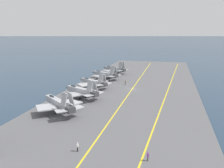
{
  "coord_description": "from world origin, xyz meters",
  "views": [
    {
      "loc": [
        -87.94,
        -14.14,
        22.33
      ],
      "look_at": [
        -4.33,
        6.99,
        2.9
      ],
      "focal_mm": 38.0,
      "sensor_mm": 36.0,
      "label": 1
    }
  ],
  "objects_px": {
    "parked_jet_third": "(93,82)",
    "parked_jet_second": "(81,91)",
    "parked_jet_fourth": "(105,74)",
    "parked_jet_fifth": "(114,69)",
    "crew_purple_vest": "(148,156)",
    "crew_brown_vest": "(125,82)",
    "parked_jet_nearest": "(58,103)",
    "crew_white_vest": "(77,146)"
  },
  "relations": [
    {
      "from": "parked_jet_fourth",
      "to": "crew_white_vest",
      "type": "distance_m",
      "value": 67.56
    },
    {
      "from": "parked_jet_third",
      "to": "parked_jet_fourth",
      "type": "xyz_separation_m",
      "value": [
        17.46,
        0.22,
        0.09
      ]
    },
    {
      "from": "parked_jet_nearest",
      "to": "parked_jet_second",
      "type": "height_order",
      "value": "parked_jet_nearest"
    },
    {
      "from": "parked_jet_fifth",
      "to": "crew_brown_vest",
      "type": "bearing_deg",
      "value": -156.2
    },
    {
      "from": "crew_purple_vest",
      "to": "crew_brown_vest",
      "type": "relative_size",
      "value": 0.94
    },
    {
      "from": "parked_jet_fourth",
      "to": "parked_jet_second",
      "type": "bearing_deg",
      "value": -178.27
    },
    {
      "from": "parked_jet_second",
      "to": "parked_jet_third",
      "type": "bearing_deg",
      "value": 2.92
    },
    {
      "from": "parked_jet_second",
      "to": "crew_brown_vest",
      "type": "relative_size",
      "value": 8.66
    },
    {
      "from": "parked_jet_nearest",
      "to": "parked_jet_third",
      "type": "bearing_deg",
      "value": -0.11
    },
    {
      "from": "parked_jet_second",
      "to": "crew_white_vest",
      "type": "distance_m",
      "value": 36.08
    },
    {
      "from": "parked_jet_nearest",
      "to": "parked_jet_third",
      "type": "distance_m",
      "value": 29.69
    },
    {
      "from": "parked_jet_nearest",
      "to": "parked_jet_fifth",
      "type": "bearing_deg",
      "value": -0.42
    },
    {
      "from": "parked_jet_third",
      "to": "crew_brown_vest",
      "type": "relative_size",
      "value": 8.4
    },
    {
      "from": "parked_jet_second",
      "to": "parked_jet_fifth",
      "type": "bearing_deg",
      "value": 0.42
    },
    {
      "from": "parked_jet_second",
      "to": "crew_white_vest",
      "type": "xyz_separation_m",
      "value": [
        -33.79,
        -12.57,
        -1.51
      ]
    },
    {
      "from": "parked_jet_third",
      "to": "parked_jet_fourth",
      "type": "distance_m",
      "value": 17.46
    },
    {
      "from": "parked_jet_nearest",
      "to": "parked_jet_fifth",
      "type": "distance_m",
      "value": 62.84
    },
    {
      "from": "crew_purple_vest",
      "to": "parked_jet_nearest",
      "type": "bearing_deg",
      "value": 54.03
    },
    {
      "from": "parked_jet_fourth",
      "to": "crew_white_vest",
      "type": "height_order",
      "value": "parked_jet_fourth"
    },
    {
      "from": "parked_jet_third",
      "to": "parked_jet_fifth",
      "type": "xyz_separation_m",
      "value": [
        33.16,
        -0.41,
        0.13
      ]
    },
    {
      "from": "parked_jet_nearest",
      "to": "parked_jet_second",
      "type": "bearing_deg",
      "value": -3.17
    },
    {
      "from": "crew_brown_vest",
      "to": "crew_purple_vest",
      "type": "bearing_deg",
      "value": -165.26
    },
    {
      "from": "parked_jet_fifth",
      "to": "crew_white_vest",
      "type": "xyz_separation_m",
      "value": [
        -81.87,
        -12.93,
        -1.44
      ]
    },
    {
      "from": "parked_jet_fourth",
      "to": "parked_jet_nearest",
      "type": "bearing_deg",
      "value": -179.8
    },
    {
      "from": "parked_jet_fifth",
      "to": "crew_purple_vest",
      "type": "xyz_separation_m",
      "value": [
        -81.98,
        -25.91,
        -1.52
      ]
    },
    {
      "from": "crew_white_vest",
      "to": "parked_jet_fourth",
      "type": "bearing_deg",
      "value": 11.57
    },
    {
      "from": "crew_white_vest",
      "to": "crew_brown_vest",
      "type": "bearing_deg",
      "value": 2.15
    },
    {
      "from": "parked_jet_second",
      "to": "crew_white_vest",
      "type": "relative_size",
      "value": 8.58
    },
    {
      "from": "parked_jet_nearest",
      "to": "parked_jet_second",
      "type": "xyz_separation_m",
      "value": [
        14.76,
        -0.82,
        -0.2
      ]
    },
    {
      "from": "crew_white_vest",
      "to": "crew_brown_vest",
      "type": "xyz_separation_m",
      "value": [
        57.46,
        2.16,
        -0.01
      ]
    },
    {
      "from": "parked_jet_nearest",
      "to": "parked_jet_fourth",
      "type": "height_order",
      "value": "parked_jet_nearest"
    },
    {
      "from": "crew_white_vest",
      "to": "parked_jet_fifth",
      "type": "bearing_deg",
      "value": 8.97
    },
    {
      "from": "parked_jet_nearest",
      "to": "crew_brown_vest",
      "type": "distance_m",
      "value": 40.07
    },
    {
      "from": "crew_white_vest",
      "to": "parked_jet_third",
      "type": "bearing_deg",
      "value": 15.31
    },
    {
      "from": "crew_purple_vest",
      "to": "crew_brown_vest",
      "type": "distance_m",
      "value": 59.52
    },
    {
      "from": "parked_jet_third",
      "to": "parked_jet_fifth",
      "type": "bearing_deg",
      "value": -0.7
    },
    {
      "from": "parked_jet_fourth",
      "to": "crew_purple_vest",
      "type": "xyz_separation_m",
      "value": [
        -66.28,
        -26.53,
        -1.49
      ]
    },
    {
      "from": "parked_jet_nearest",
      "to": "crew_purple_vest",
      "type": "distance_m",
      "value": 32.63
    },
    {
      "from": "parked_jet_third",
      "to": "parked_jet_second",
      "type": "bearing_deg",
      "value": -177.08
    },
    {
      "from": "parked_jet_fifth",
      "to": "parked_jet_fourth",
      "type": "bearing_deg",
      "value": 177.73
    },
    {
      "from": "parked_jet_nearest",
      "to": "parked_jet_fourth",
      "type": "xyz_separation_m",
      "value": [
        47.14,
        0.16,
        -0.29
      ]
    },
    {
      "from": "parked_jet_nearest",
      "to": "parked_jet_third",
      "type": "xyz_separation_m",
      "value": [
        29.68,
        -0.06,
        -0.39
      ]
    }
  ]
}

